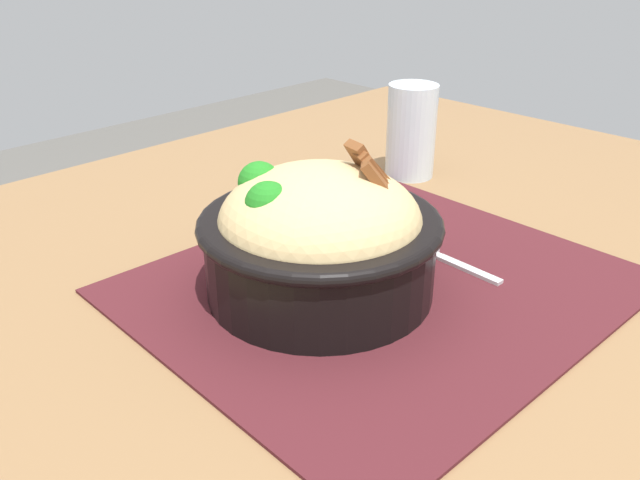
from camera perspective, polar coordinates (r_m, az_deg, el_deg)
name	(u,v)px	position (r m, az deg, el deg)	size (l,w,h in m)	color
table	(367,340)	(0.65, 4.03, -8.50)	(1.20, 0.97, 0.75)	olive
placemat	(377,287)	(0.61, 4.88, -3.98)	(0.41, 0.36, 0.00)	#47191E
bowl	(319,236)	(0.57, -0.05, 0.34)	(0.23, 0.23, 0.13)	black
fork	(437,256)	(0.66, 9.92, -1.31)	(0.02, 0.13, 0.00)	silver
drinking_glass	(411,137)	(0.86, 7.71, 8.64)	(0.06, 0.06, 0.12)	silver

